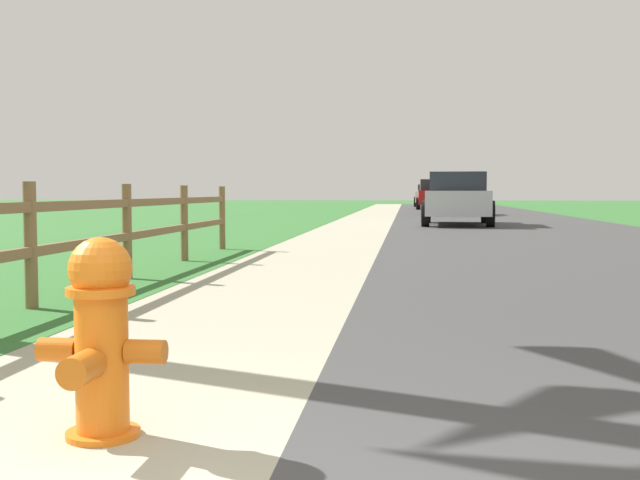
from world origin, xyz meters
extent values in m
plane|color=#316C2E|center=(0.00, 25.00, 0.00)|extent=(120.00, 120.00, 0.00)
cube|color=#3C3C3C|center=(3.50, 27.00, 0.00)|extent=(7.00, 66.00, 0.01)
cube|color=#A8A38A|center=(-3.00, 27.00, 0.00)|extent=(6.00, 66.00, 0.01)
cube|color=#316C2E|center=(-4.50, 27.00, 0.01)|extent=(5.00, 66.00, 0.00)
cylinder|color=orange|center=(-0.77, 1.42, 0.31)|extent=(0.22, 0.22, 0.63)
cylinder|color=orange|center=(-0.77, 1.42, 0.01)|extent=(0.30, 0.30, 0.03)
cylinder|color=orange|center=(-0.77, 1.42, 0.61)|extent=(0.28, 0.28, 0.03)
sphere|color=orange|center=(-0.77, 1.42, 0.70)|extent=(0.26, 0.26, 0.26)
cube|color=#CB6115|center=(-0.77, 1.42, 0.78)|extent=(0.04, 0.04, 0.04)
cylinder|color=#CB6115|center=(-0.95, 1.42, 0.36)|extent=(0.16, 0.10, 0.10)
cylinder|color=#CB6115|center=(-0.58, 1.42, 0.36)|extent=(0.16, 0.10, 0.10)
cylinder|color=#CB6115|center=(-0.77, 1.22, 0.33)|extent=(0.12, 0.19, 0.12)
cylinder|color=brown|center=(-2.73, 4.72, 0.55)|extent=(0.11, 0.11, 1.10)
cylinder|color=brown|center=(-2.73, 7.03, 0.55)|extent=(0.11, 0.11, 1.10)
cylinder|color=brown|center=(-2.73, 9.34, 0.55)|extent=(0.11, 0.11, 1.10)
cylinder|color=brown|center=(-2.73, 11.65, 0.55)|extent=(0.11, 0.11, 1.10)
cube|color=brown|center=(-2.73, 5.88, 0.49)|extent=(0.07, 11.56, 0.09)
cube|color=brown|center=(-2.73, 5.88, 0.88)|extent=(0.07, 11.56, 0.09)
cube|color=#B7BABF|center=(1.95, 22.26, 0.67)|extent=(2.02, 4.72, 0.71)
cube|color=#1E232B|center=(1.94, 22.18, 1.30)|extent=(1.71, 2.61, 0.55)
cylinder|color=black|center=(1.10, 23.74, 0.38)|extent=(0.25, 0.76, 0.75)
cylinder|color=black|center=(2.92, 23.66, 0.38)|extent=(0.25, 0.76, 0.75)
cylinder|color=black|center=(0.98, 20.86, 0.38)|extent=(0.25, 0.76, 0.75)
cylinder|color=black|center=(2.80, 20.78, 0.38)|extent=(0.25, 0.76, 0.75)
cube|color=black|center=(2.31, 32.87, 0.61)|extent=(1.88, 4.67, 0.62)
cube|color=#1E232B|center=(2.31, 32.84, 1.15)|extent=(1.64, 2.14, 0.46)
cylinder|color=black|center=(1.41, 34.32, 0.35)|extent=(0.23, 0.70, 0.70)
cylinder|color=black|center=(3.25, 34.30, 0.35)|extent=(0.23, 0.70, 0.70)
cylinder|color=black|center=(1.38, 31.43, 0.35)|extent=(0.23, 0.70, 0.70)
cylinder|color=black|center=(3.22, 31.42, 0.35)|extent=(0.23, 0.70, 0.70)
cube|color=maroon|center=(1.98, 42.94, 0.67)|extent=(1.88, 4.32, 0.78)
cube|color=#1E232B|center=(1.99, 43.02, 1.37)|extent=(1.65, 2.32, 0.62)
cylinder|color=black|center=(1.06, 44.29, 0.33)|extent=(0.22, 0.66, 0.66)
cylinder|color=black|center=(2.92, 44.28, 0.33)|extent=(0.22, 0.66, 0.66)
cylinder|color=black|center=(1.05, 41.61, 0.33)|extent=(0.22, 0.66, 0.66)
cylinder|color=black|center=(2.91, 41.60, 0.33)|extent=(0.22, 0.66, 0.66)
cube|color=white|center=(1.99, 50.77, 0.63)|extent=(2.12, 4.33, 0.70)
cube|color=#1E232B|center=(2.00, 50.91, 1.22)|extent=(1.76, 2.04, 0.47)
cylinder|color=black|center=(1.14, 52.13, 0.33)|extent=(0.26, 0.67, 0.66)
cylinder|color=black|center=(3.01, 52.02, 0.33)|extent=(0.26, 0.67, 0.66)
cylinder|color=black|center=(0.98, 49.52, 0.33)|extent=(0.26, 0.67, 0.66)
cylinder|color=black|center=(2.85, 49.41, 0.33)|extent=(0.26, 0.67, 0.66)
camera|label=1|loc=(0.48, -1.62, 1.01)|focal=43.85mm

